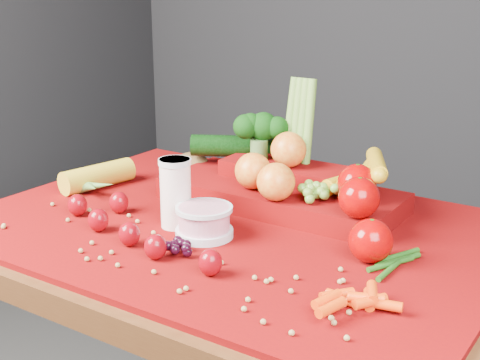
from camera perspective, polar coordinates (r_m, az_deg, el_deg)
The scene contains 12 objects.
table at distance 1.39m, azimuth -0.46°, elevation -7.88°, with size 1.10×0.80×0.75m.
red_cloth at distance 1.35m, azimuth -0.47°, elevation -4.01°, with size 1.05×0.75×0.01m, color #670403.
milk_glass at distance 1.32m, azimuth -5.52°, elevation -0.90°, with size 0.06×0.06×0.14m.
yogurt_bowl at distance 1.28m, azimuth -3.08°, elevation -3.48°, with size 0.11×0.11×0.06m.
strawberry_scatter at distance 1.31m, azimuth -8.93°, elevation -3.42°, with size 0.44×0.28×0.05m.
dark_grape_cluster at distance 1.21m, azimuth -5.12°, elevation -5.73°, with size 0.06×0.05×0.03m, color black, non-canonical shape.
soybean_scatter at distance 1.20m, azimuth -5.85°, elevation -6.42°, with size 0.84×0.24×0.01m, color #AB8949, non-canonical shape.
corn_ear at distance 1.57m, azimuth -12.55°, elevation -0.27°, with size 0.21×0.25×0.06m.
potato at distance 1.65m, azimuth -4.04°, elevation 1.31°, with size 0.09×0.07×0.06m, color #54381B.
baby_carrot_pile at distance 1.02m, azimuth 9.02°, elevation -10.45°, with size 0.17×0.17×0.03m, color #EC3E08, non-canonical shape.
green_bean_pile at distance 1.20m, azimuth 12.75°, elevation -6.80°, with size 0.14×0.12×0.01m, color #1B5012, non-canonical shape.
produce_mound at distance 1.43m, azimuth 4.45°, elevation -0.02°, with size 0.60×0.38×0.27m.
Camera 1 is at (0.71, -1.04, 1.25)m, focal length 50.00 mm.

